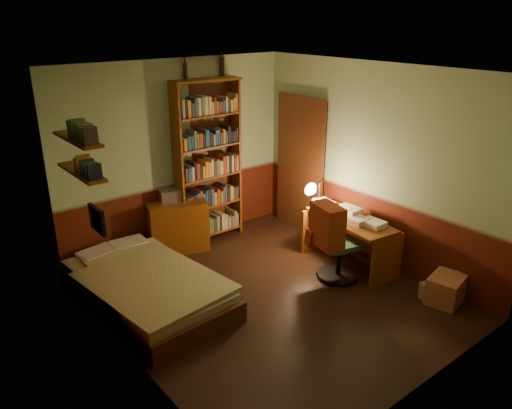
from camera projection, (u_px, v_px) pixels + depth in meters
floor at (269, 298)px, 5.91m from camera, size 3.50×4.00×0.02m
ceiling at (272, 70)px, 4.96m from camera, size 3.50×4.00×0.02m
wall_back at (177, 155)px, 6.90m from camera, size 3.50×0.02×2.60m
wall_left at (119, 236)px, 4.41m from camera, size 0.02×4.00×2.60m
wall_right at (374, 165)px, 6.46m from camera, size 0.02×4.00×2.60m
wall_front at (433, 261)px, 3.97m from camera, size 3.50×0.02×2.60m
doorway at (301, 165)px, 7.49m from camera, size 0.06×0.90×2.00m
door_trim at (300, 166)px, 7.47m from camera, size 0.02×0.98×2.08m
bed at (145, 277)px, 5.71m from camera, size 1.29×2.23×0.64m
dresser at (178, 227)px, 6.95m from camera, size 0.89×0.62×0.72m
mini_stereo at (170, 195)px, 6.87m from camera, size 0.34×0.29×0.16m
bookshelf at (208, 162)px, 7.07m from camera, size 1.02×0.40×2.32m
bottle_left at (185, 71)px, 6.56m from camera, size 0.07×0.07×0.21m
bottle_right at (222, 66)px, 6.89m from camera, size 0.07×0.07×0.26m
desk at (349, 242)px, 6.53m from camera, size 0.68×1.31×0.67m
paper_stack at (324, 205)px, 6.73m from camera, size 0.26×0.31×0.11m
desk_lamp at (320, 184)px, 6.71m from camera, size 0.20×0.20×0.65m
office_chair at (340, 237)px, 6.14m from camera, size 0.66×0.61×1.13m
red_jacket at (341, 175)px, 5.76m from camera, size 0.40×0.51×0.53m
wall_shelf_lower at (82, 172)px, 5.17m from camera, size 0.20×0.90×0.03m
wall_shelf_upper at (77, 139)px, 5.04m from camera, size 0.20×0.90×0.03m
framed_picture at (97, 220)px, 4.89m from camera, size 0.04×0.32×0.26m
cardboard_box_a at (446, 289)px, 5.75m from camera, size 0.49×0.43×0.32m
cardboard_box_b at (435, 292)px, 5.82m from camera, size 0.33×0.30×0.20m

